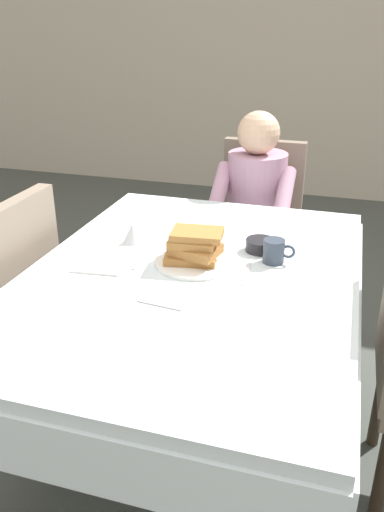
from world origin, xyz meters
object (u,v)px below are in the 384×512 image
(diner_person, at_px, (255,201))
(syrup_pitcher, at_px, (132,233))
(bowl_butter, at_px, (261,245))
(fork_left_of_plate, at_px, (142,259))
(plate_breakfast, at_px, (195,261))
(breakfast_stack, at_px, (194,246))
(spoon_near_edge, at_px, (160,305))
(chair_diner, at_px, (258,217))
(cup_coffee, at_px, (274,251))
(chair_left_side, at_px, (5,295))
(dining_table_main, at_px, (191,295))
(knife_right_of_plate, at_px, (247,272))

(diner_person, bearing_deg, syrup_pitcher, 68.67)
(bowl_butter, distance_m, fork_left_of_plate, 0.44)
(plate_breakfast, distance_m, fork_left_of_plate, 0.19)
(plate_breakfast, distance_m, breakfast_stack, 0.06)
(spoon_near_edge, bearing_deg, plate_breakfast, 92.92)
(chair_diner, xyz_separation_m, spoon_near_edge, (-0.06, -1.42, 0.21))
(plate_breakfast, height_order, cup_coffee, cup_coffee)
(bowl_butter, xyz_separation_m, syrup_pitcher, (-0.48, -0.06, 0.02))
(chair_left_side, relative_size, cup_coffee, 8.23)
(diner_person, xyz_separation_m, plate_breakfast, (-0.04, -0.95, 0.08))
(dining_table_main, distance_m, knife_right_of_plate, 0.21)
(chair_left_side, relative_size, bowl_butter, 8.45)
(knife_right_of_plate, bearing_deg, chair_diner, 2.67)
(plate_breakfast, height_order, fork_left_of_plate, plate_breakfast)
(plate_breakfast, relative_size, syrup_pitcher, 3.50)
(cup_coffee, xyz_separation_m, syrup_pitcher, (-0.55, 0.02, -0.01))
(diner_person, height_order, spoon_near_edge, diner_person)
(dining_table_main, xyz_separation_m, plate_breakfast, (-0.01, 0.07, 0.10))
(chair_left_side, distance_m, plate_breakfast, 0.80)
(cup_coffee, bearing_deg, bowl_butter, 126.60)
(plate_breakfast, distance_m, bowl_butter, 0.27)
(chair_left_side, xyz_separation_m, plate_breakfast, (0.76, 0.07, 0.22))
(chair_diner, bearing_deg, spoon_near_edge, 87.61)
(syrup_pitcher, bearing_deg, cup_coffee, -2.59)
(plate_breakfast, xyz_separation_m, knife_right_of_plate, (0.19, -0.02, -0.01))
(diner_person, bearing_deg, bowl_butter, 101.75)
(bowl_butter, relative_size, fork_left_of_plate, 0.61)
(diner_person, xyz_separation_m, chair_left_side, (-0.80, -1.01, -0.14))
(chair_diner, height_order, plate_breakfast, chair_diner)
(cup_coffee, relative_size, knife_right_of_plate, 0.57)
(bowl_butter, bearing_deg, cup_coffee, -53.40)
(plate_breakfast, relative_size, fork_left_of_plate, 1.56)
(dining_table_main, bearing_deg, fork_left_of_plate, 166.77)
(bowl_butter, distance_m, knife_right_of_plate, 0.20)
(dining_table_main, relative_size, chair_left_side, 1.64)
(knife_right_of_plate, bearing_deg, plate_breakfast, 79.13)
(dining_table_main, bearing_deg, spoon_near_edge, -95.88)
(dining_table_main, relative_size, spoon_near_edge, 10.16)
(syrup_pitcher, height_order, spoon_near_edge, syrup_pitcher)
(plate_breakfast, xyz_separation_m, breakfast_stack, (0.00, -0.00, 0.06))
(dining_table_main, relative_size, chair_diner, 1.64)
(dining_table_main, xyz_separation_m, chair_left_side, (-0.77, 0.00, -0.12))
(diner_person, height_order, knife_right_of_plate, diner_person)
(dining_table_main, relative_size, knife_right_of_plate, 7.62)
(chair_diner, xyz_separation_m, plate_breakfast, (-0.04, -1.10, 0.22))
(chair_diner, bearing_deg, diner_person, 90.00)
(diner_person, relative_size, knife_right_of_plate, 5.60)
(breakfast_stack, xyz_separation_m, fork_left_of_plate, (-0.19, -0.02, -0.07))
(diner_person, bearing_deg, chair_left_side, 51.58)
(plate_breakfast, xyz_separation_m, bowl_butter, (0.20, 0.18, 0.01))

